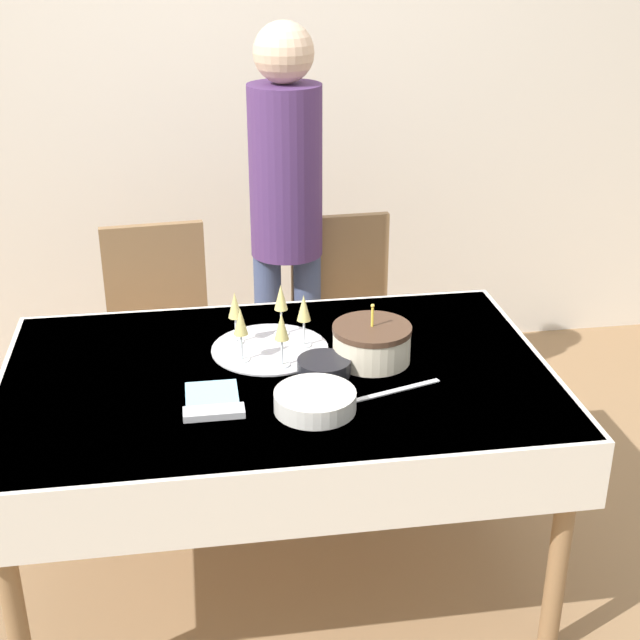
# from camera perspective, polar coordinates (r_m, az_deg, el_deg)

# --- Properties ---
(ground_plane) EXTENTS (12.00, 12.00, 0.00)m
(ground_plane) POSITION_cam_1_polar(r_m,az_deg,el_deg) (3.14, -2.46, -16.00)
(ground_plane) COLOR #93704C
(wall_back) EXTENTS (8.00, 0.05, 2.70)m
(wall_back) POSITION_cam_1_polar(r_m,az_deg,el_deg) (4.21, -5.60, 14.88)
(wall_back) COLOR silver
(wall_back) RESTS_ON ground_plane
(dining_table) EXTENTS (1.67, 1.07, 0.78)m
(dining_table) POSITION_cam_1_polar(r_m,az_deg,el_deg) (2.75, -2.71, -5.20)
(dining_table) COLOR silver
(dining_table) RESTS_ON ground_plane
(dining_chair_far_left) EXTENTS (0.45, 0.45, 0.95)m
(dining_chair_far_left) POSITION_cam_1_polar(r_m,az_deg,el_deg) (3.57, -10.14, -1.08)
(dining_chair_far_left) COLOR olive
(dining_chair_far_left) RESTS_ON ground_plane
(dining_chair_far_right) EXTENTS (0.44, 0.44, 0.95)m
(dining_chair_far_right) POSITION_cam_1_polar(r_m,az_deg,el_deg) (3.62, 1.60, -0.33)
(dining_chair_far_right) COLOR olive
(dining_chair_far_right) RESTS_ON ground_plane
(birthday_cake) EXTENTS (0.24, 0.24, 0.19)m
(birthday_cake) POSITION_cam_1_polar(r_m,az_deg,el_deg) (2.75, 3.33, -1.49)
(birthday_cake) COLOR beige
(birthday_cake) RESTS_ON dining_table
(champagne_tray) EXTENTS (0.37, 0.37, 0.18)m
(champagne_tray) POSITION_cam_1_polar(r_m,az_deg,el_deg) (2.81, -3.27, -0.70)
(champagne_tray) COLOR silver
(champagne_tray) RESTS_ON dining_table
(plate_stack_main) EXTENTS (0.23, 0.23, 0.06)m
(plate_stack_main) POSITION_cam_1_polar(r_m,az_deg,el_deg) (2.49, -0.32, -5.20)
(plate_stack_main) COLOR silver
(plate_stack_main) RESTS_ON dining_table
(plate_stack_dessert) EXTENTS (0.16, 0.16, 0.05)m
(plate_stack_dessert) POSITION_cam_1_polar(r_m,az_deg,el_deg) (2.68, 0.26, -3.02)
(plate_stack_dessert) COLOR black
(plate_stack_dessert) RESTS_ON dining_table
(cake_knife) EXTENTS (0.29, 0.11, 0.00)m
(cake_knife) POSITION_cam_1_polar(r_m,az_deg,el_deg) (2.60, 4.80, -4.54)
(cake_knife) COLOR silver
(cake_knife) RESTS_ON dining_table
(fork_pile) EXTENTS (0.17, 0.06, 0.02)m
(fork_pile) POSITION_cam_1_polar(r_m,az_deg,el_deg) (2.48, -6.80, -5.90)
(fork_pile) COLOR silver
(fork_pile) RESTS_ON dining_table
(napkin_pile) EXTENTS (0.15, 0.15, 0.01)m
(napkin_pile) POSITION_cam_1_polar(r_m,az_deg,el_deg) (2.58, -6.94, -4.77)
(napkin_pile) COLOR #8CC6E0
(napkin_pile) RESTS_ON dining_table
(person_standing) EXTENTS (0.28, 0.28, 1.71)m
(person_standing) POSITION_cam_1_polar(r_m,az_deg,el_deg) (3.46, -2.19, 7.54)
(person_standing) COLOR #3F4C72
(person_standing) RESTS_ON ground_plane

